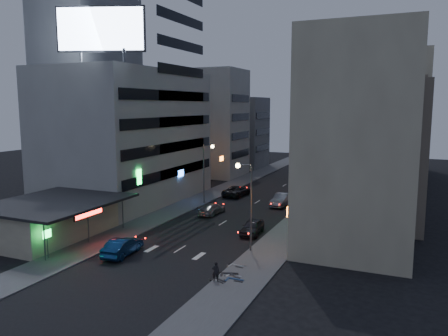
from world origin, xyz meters
The scene contains 29 objects.
ground centered at (0.00, 0.00, 0.00)m, with size 180.00×180.00×0.00m, color black.
sidewalk_left centered at (-8.00, 30.00, 0.06)m, with size 4.00×120.00×0.12m, color #4C4C4F.
sidewalk_right centered at (8.00, 30.00, 0.06)m, with size 4.00×120.00×0.12m, color #4C4C4F.
food_court centered at (-13.90, 2.00, 1.98)m, with size 11.00×13.00×3.88m.
white_building centered at (-17.00, 20.00, 9.00)m, with size 14.00×24.00×18.00m, color #AAAAA5.
grey_tower centered at (-26.00, 23.00, 17.00)m, with size 10.00×14.00×34.00m, color slate.
shophouse_near centered at (15.00, 10.50, 10.00)m, with size 10.00×11.00×20.00m, color beige.
shophouse_mid centered at (15.50, 22.00, 8.00)m, with size 11.00×12.00×16.00m, color gray.
shophouse_far centered at (15.00, 35.00, 11.00)m, with size 10.00×14.00×22.00m, color beige.
far_left_a centered at (-15.50, 45.00, 10.00)m, with size 11.00×10.00×20.00m, color #AAAAA5.
far_left_b centered at (-16.00, 58.00, 7.50)m, with size 12.00×10.00×15.00m, color slate.
far_right_a centered at (15.50, 50.00, 9.00)m, with size 11.00×12.00×18.00m, color gray.
far_right_b centered at (16.00, 64.00, 12.00)m, with size 12.00×12.00×24.00m, color beige.
billboard centered at (-12.99, 9.97, 21.66)m, with size 9.52×3.75×6.20m.
street_lamp_right_near centered at (5.90, 6.00, 5.36)m, with size 1.60×0.44×8.02m.
street_lamp_left centered at (-5.90, 22.00, 5.36)m, with size 1.60×0.44×8.02m.
street_lamp_right_far centered at (5.90, 40.00, 5.36)m, with size 1.60×0.44×8.02m.
parked_car_right_near centered at (4.56, 11.26, 0.76)m, with size 1.79×4.45×1.51m, color #26252A.
parked_car_right_mid centered at (3.76, 24.99, 0.82)m, with size 1.74×4.98×1.64m, color #94969B.
parked_car_left centered at (-4.06, 28.47, 0.78)m, with size 2.58×5.60×1.56m, color black.
parked_car_right_far centered at (4.13, 39.18, 0.69)m, with size 1.93×4.74×1.38m, color #A6A7AE.
road_car_blue centered at (-3.90, 0.52, 0.79)m, with size 1.68×4.82×1.59m, color navy.
road_car_silver centered at (-2.90, 17.20, 0.68)m, with size 1.91×4.70×1.36m, color #A6A9AF.
person centered at (6.30, -1.73, 0.89)m, with size 0.56×0.37×1.54m, color black.
scooter_black_a centered at (7.16, -1.56, 0.66)m, with size 1.77×0.59×1.08m, color black, non-canonical shape.
scooter_silver_a centered at (7.88, -0.13, 0.66)m, with size 1.75×0.58×1.07m, color #A7AAAF, non-canonical shape.
scooter_blue centered at (8.26, -0.69, 0.73)m, with size 2.00×0.67×1.22m, color navy, non-canonical shape.
scooter_black_b centered at (7.33, 0.43, 0.75)m, with size 2.05×0.68×1.25m, color black, non-canonical shape.
scooter_silver_b centered at (7.27, 2.00, 0.69)m, with size 1.87×0.62×1.14m, color #B3B7BB, non-canonical shape.
Camera 1 is at (19.46, -30.42, 13.33)m, focal length 35.00 mm.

